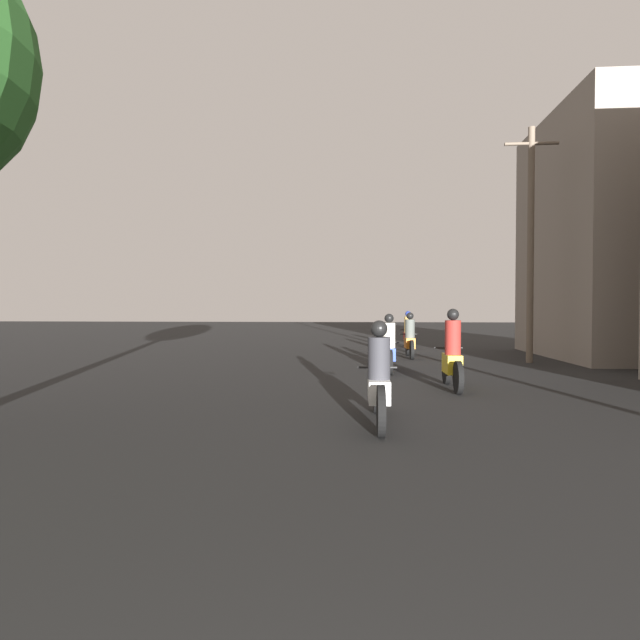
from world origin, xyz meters
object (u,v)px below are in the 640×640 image
object	(u,v)px
motorcycle_blue	(389,349)
utility_pole_far	(531,240)
motorcycle_red	(408,333)
motorcycle_yellow	(452,357)
building_right_far	(609,236)
motorcycle_orange	(410,339)
motorcycle_white	(379,382)

from	to	relation	value
motorcycle_blue	utility_pole_far	distance (m)	6.03
motorcycle_blue	utility_pole_far	size ratio (longest dim) A/B	0.26
motorcycle_red	utility_pole_far	distance (m)	7.23
motorcycle_red	motorcycle_yellow	bearing A→B (deg)	-81.73
motorcycle_blue	building_right_far	size ratio (longest dim) A/B	0.23
motorcycle_yellow	motorcycle_orange	size ratio (longest dim) A/B	0.96
motorcycle_white	motorcycle_blue	distance (m)	5.96
motorcycle_white	motorcycle_yellow	size ratio (longest dim) A/B	1.11
motorcycle_white	motorcycle_blue	xyz separation A→B (m)	(0.51, 5.94, 0.01)
motorcycle_orange	motorcycle_red	xyz separation A→B (m)	(0.38, 4.41, 0.00)
building_right_far	utility_pole_far	world-z (taller)	building_right_far
motorcycle_yellow	motorcycle_blue	xyz separation A→B (m)	(-1.13, 2.70, -0.06)
motorcycle_blue	utility_pole_far	world-z (taller)	utility_pole_far
motorcycle_orange	utility_pole_far	world-z (taller)	utility_pole_far
motorcycle_white	motorcycle_red	size ratio (longest dim) A/B	1.06
motorcycle_white	motorcycle_orange	bearing A→B (deg)	73.48
utility_pole_far	motorcycle_blue	bearing A→B (deg)	-149.90
motorcycle_red	motorcycle_orange	bearing A→B (deg)	-85.64
motorcycle_yellow	motorcycle_orange	bearing A→B (deg)	95.67
motorcycle_blue	motorcycle_white	bearing A→B (deg)	-97.56
motorcycle_yellow	utility_pole_far	xyz separation A→B (m)	(3.32, 5.28, 3.09)
motorcycle_white	motorcycle_orange	size ratio (longest dim) A/B	1.07
motorcycle_white	motorcycle_orange	world-z (taller)	motorcycle_orange
motorcycle_orange	building_right_far	world-z (taller)	building_right_far
motorcycle_blue	utility_pole_far	xyz separation A→B (m)	(4.45, 2.58, 3.14)
utility_pole_far	motorcycle_orange	bearing A→B (deg)	159.55
motorcycle_yellow	building_right_far	size ratio (longest dim) A/B	0.24
motorcycle_blue	motorcycle_yellow	bearing A→B (deg)	-69.85
motorcycle_orange	motorcycle_white	bearing A→B (deg)	-98.38
motorcycle_red	building_right_far	world-z (taller)	building_right_far
motorcycle_white	motorcycle_yellow	bearing A→B (deg)	55.01
motorcycle_orange	utility_pole_far	size ratio (longest dim) A/B	0.28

